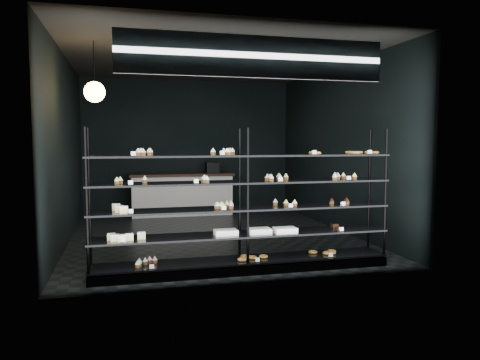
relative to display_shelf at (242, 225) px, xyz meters
The scene contains 5 objects.
room 2.64m from the display_shelf, 88.97° to the left, with size 5.01×6.01×3.20m.
display_shelf is the anchor object (origin of this frame).
signage 2.17m from the display_shelf, 84.72° to the right, with size 3.30×0.05×0.50m.
pendant_lamp 2.89m from the display_shelf, 147.72° to the left, with size 0.30×0.30×0.88m.
service_counter 4.96m from the display_shelf, 92.14° to the left, with size 2.40×0.65×1.23m.
Camera 1 is at (-1.56, -8.41, 1.75)m, focal length 35.00 mm.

